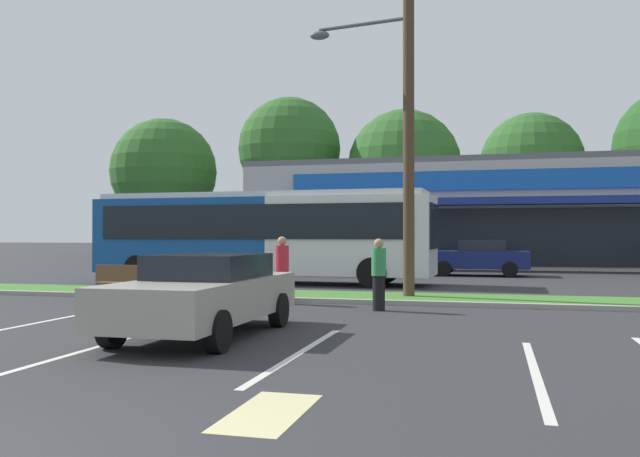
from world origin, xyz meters
name	(u,v)px	position (x,y,z in m)	size (l,w,h in m)	color
grass_median	(333,296)	(0.00, 14.00, 0.06)	(56.00, 2.20, 0.12)	#427A2D
curb_lip	(322,301)	(0.00, 12.78, 0.06)	(56.00, 0.24, 0.12)	#99968C
parking_stripe_0	(38,323)	(-4.51, 7.71, 0.00)	(0.12, 4.80, 0.01)	silver
parking_stripe_1	(99,346)	(-1.74, 5.52, 0.00)	(0.12, 4.80, 0.01)	silver
parking_stripe_2	(299,353)	(1.44, 5.73, 0.00)	(0.12, 4.80, 0.01)	silver
parking_stripe_3	(535,373)	(4.72, 5.17, 0.00)	(0.12, 4.80, 0.01)	silver
lot_arrow	(268,412)	(2.06, 2.55, 0.00)	(0.70, 1.60, 0.01)	beige
storefront_building	(517,215)	(5.55, 36.22, 2.85)	(28.80, 13.79, 5.70)	#BCB7AD
tree_far_left	(164,172)	(-20.51, 43.32, 6.64)	(8.18, 8.18, 10.73)	#473323
tree_left	(289,149)	(-10.54, 44.05, 8.17)	(7.66, 7.66, 12.01)	#473323
tree_mid_left	(404,166)	(-1.93, 44.08, 6.67)	(8.07, 8.07, 10.71)	#473323
tree_mid	(532,164)	(6.86, 44.91, 6.65)	(7.11, 7.11, 10.21)	#473323
utility_pole	(404,91)	(1.91, 14.08, 5.57)	(3.12, 2.39, 10.45)	#4C3826
city_bus	(261,234)	(-3.89, 19.09, 1.77)	(12.48, 2.97, 3.25)	#144793
bus_stop_bench	(126,282)	(-5.16, 12.04, 0.50)	(1.60, 0.45, 0.95)	brown
car_0	(205,293)	(-0.59, 6.95, 0.74)	(1.97, 4.66, 1.40)	#9E998C
car_2	(478,257)	(3.60, 25.32, 0.78)	(4.25, 1.97, 1.51)	navy
car_3	(342,257)	(-2.00, 24.02, 0.78)	(4.34, 2.01, 1.50)	silver
pedestrian_near_bench	(379,274)	(1.67, 11.47, 0.83)	(0.33, 0.33, 1.65)	black
pedestrian_by_pole	(282,270)	(-0.95, 12.38, 0.85)	(0.34, 0.34, 1.70)	black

